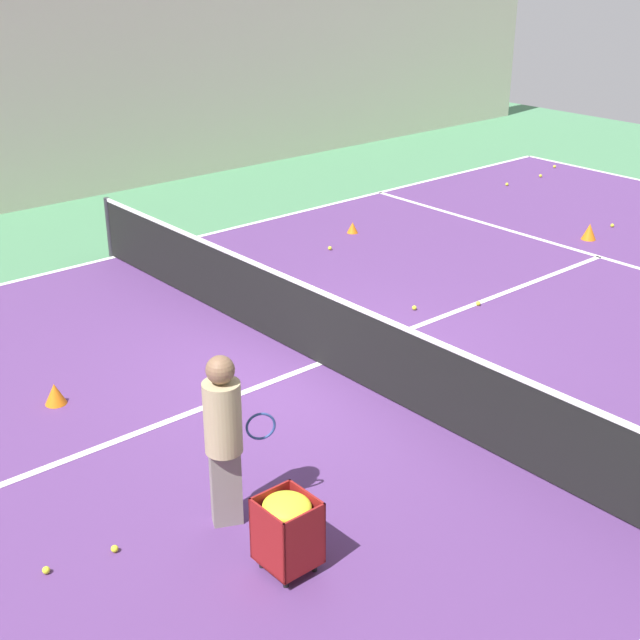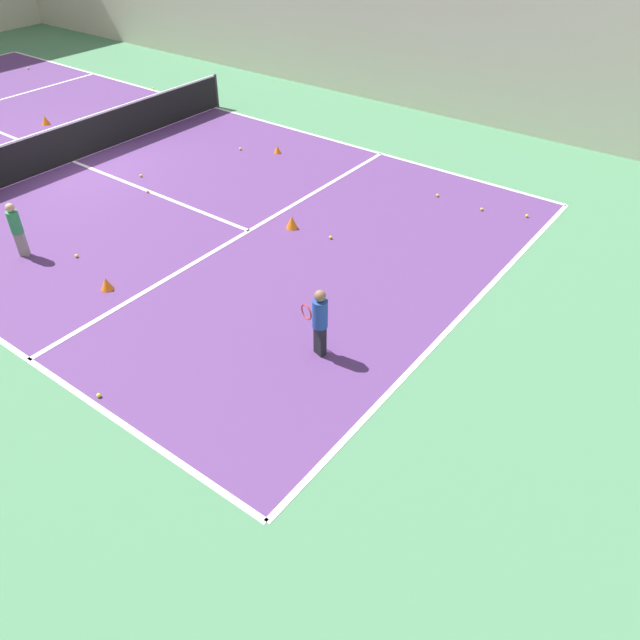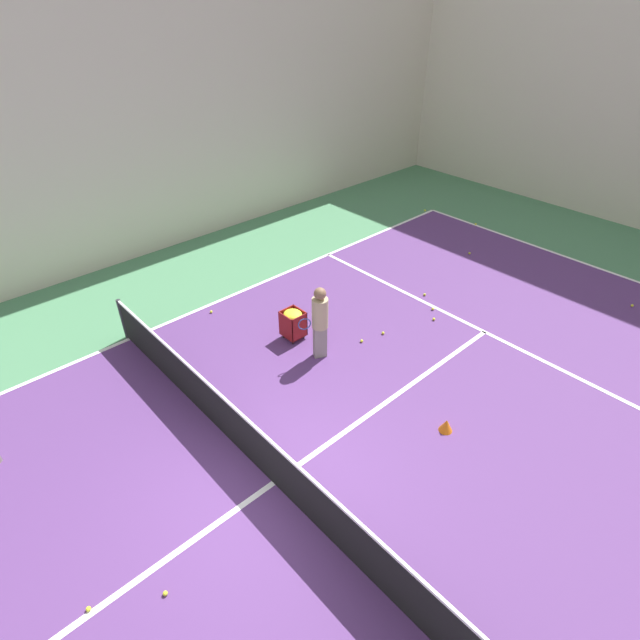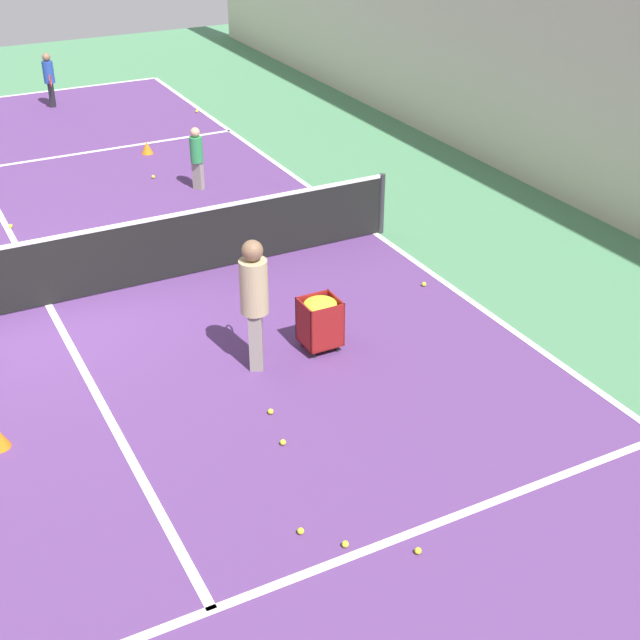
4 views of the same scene
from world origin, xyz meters
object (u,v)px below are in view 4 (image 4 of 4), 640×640
child_midcourt (197,154)px  tennis_net (43,272)px  ball_cart (320,315)px  player_near_baseline (49,76)px  coach_at_net (254,296)px

child_midcourt → tennis_net: bearing=-82.2°
child_midcourt → ball_cart: size_ratio=1.61×
tennis_net → ball_cart: tennis_net is taller
player_near_baseline → ball_cart: size_ratio=1.73×
player_near_baseline → ball_cart: bearing=18.8°
player_near_baseline → coach_at_net: coach_at_net is taller
tennis_net → player_near_baseline: size_ratio=8.80×
player_near_baseline → coach_at_net: (0.40, 12.89, 0.27)m
coach_at_net → player_near_baseline: bearing=23.9°
tennis_net → coach_at_net: 3.49m
child_midcourt → player_near_baseline: bearing=154.5°
tennis_net → player_near_baseline: bearing=-103.3°
coach_at_net → ball_cart: (-0.90, -0.00, -0.49)m
tennis_net → child_midcourt: child_midcourt is taller
player_near_baseline → coach_at_net: size_ratio=0.73×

